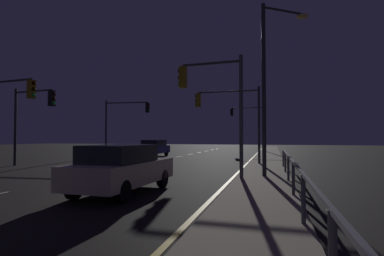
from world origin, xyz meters
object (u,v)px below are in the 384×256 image
Objects in this scene: traffic_light_mid_left at (249,119)px; street_lamp_median at (271,72)px; car at (122,168)px; traffic_light_near_left at (229,109)px; traffic_light_near_right at (32,111)px; traffic_light_far_left at (3,104)px; traffic_light_mid_right at (125,116)px; traffic_light_far_right at (213,93)px; car_oncoming at (153,148)px.

street_lamp_median is (3.01, -26.34, 0.48)m from traffic_light_mid_left.
car is 0.89× the size of traffic_light_near_left.
traffic_light_near_left is 0.66× the size of street_lamp_median.
traffic_light_mid_left is 1.17× the size of traffic_light_near_right.
street_lamp_median is (13.86, 0.77, 1.13)m from traffic_light_far_left.
traffic_light_near_left is 1.01× the size of traffic_light_near_right.
traffic_light_mid_right is at bearing 90.13° from traffic_light_far_left.
traffic_light_near_left is 12.54m from traffic_light_near_right.
traffic_light_near_right is at bearing -115.27° from traffic_light_mid_left.
traffic_light_mid_left is at bearing 86.86° from car.
traffic_light_far_right is at bearing 59.44° from car.
street_lamp_median is at bearing -7.77° from traffic_light_near_right.
street_lamp_median is at bearing 3.19° from traffic_light_far_left.
traffic_light_near_right is 14.69m from street_lamp_median.
car is 31.37m from traffic_light_mid_left.
traffic_light_far_left is (-9.14, 4.03, 2.75)m from car.
traffic_light_near_right is (-9.79, 6.78, 2.65)m from car.
traffic_light_far_left is 13.22m from traffic_light_near_left.
traffic_light_near_left is at bearing 33.12° from traffic_light_far_left.
street_lamp_median reaches higher than traffic_light_near_left.
traffic_light_far_left reaches higher than car_oncoming.
traffic_light_mid_right is at bearing 148.99° from traffic_light_near_left.
traffic_light_near_right is 12.41m from traffic_light_far_right.
traffic_light_mid_left is at bearing 50.54° from traffic_light_mid_right.
car and car_oncoming have the same top height.
traffic_light_far_right is (0.33, -7.42, 0.01)m from traffic_light_near_left.
street_lamp_median reaches higher than traffic_light_far_left.
traffic_light_near_right is at bearing -159.12° from traffic_light_near_left.
traffic_light_mid_right is at bearing 179.21° from car_oncoming.
traffic_light_mid_right reaches higher than car.
traffic_light_far_right is (12.05, -2.95, 0.23)m from traffic_light_near_right.
traffic_light_far_right reaches higher than traffic_light_near_left.
car_oncoming is at bearing 71.99° from traffic_light_near_right.
traffic_light_far_left is (-10.85, -27.11, -0.66)m from traffic_light_mid_left.
car_oncoming is 16.65m from traffic_light_far_right.
traffic_light_far_right is (0.55, -27.31, -0.52)m from traffic_light_mid_left.
traffic_light_mid_left is at bearing 91.16° from traffic_light_far_right.
street_lamp_median is at bearing -83.48° from traffic_light_mid_left.
traffic_light_mid_right reaches higher than car_oncoming.
traffic_light_near_left is 0.97× the size of traffic_light_far_right.
car_oncoming is 0.87× the size of traffic_light_far_right.
traffic_light_mid_right is 0.72× the size of street_lamp_median.
traffic_light_near_right reaches higher than car_oncoming.
street_lamp_median is (14.51, -1.98, 1.23)m from traffic_light_near_right.
traffic_light_near_right is at bearing -108.01° from car_oncoming.
traffic_light_near_left is (11.07, 7.22, 0.12)m from traffic_light_far_left.
car_oncoming is 0.88× the size of traffic_light_far_left.
car is 1.01× the size of car_oncoming.
street_lamp_median reaches higher than car.
traffic_light_near_right is at bearing 103.26° from traffic_light_far_left.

